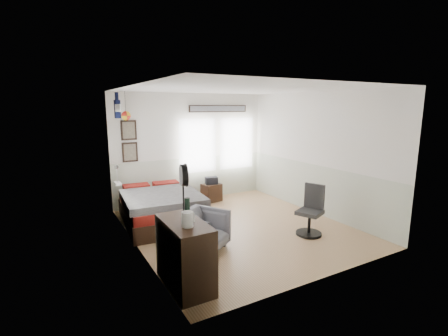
{
  "coord_description": "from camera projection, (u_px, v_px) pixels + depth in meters",
  "views": [
    {
      "loc": [
        -3.24,
        -5.23,
        2.39
      ],
      "look_at": [
        -0.1,
        0.4,
        1.15
      ],
      "focal_mm": 26.0,
      "sensor_mm": 36.0,
      "label": 1
    }
  ],
  "objects": [
    {
      "name": "armchair",
      "position": [
        203.0,
        230.0,
        5.43
      ],
      "size": [
        1.0,
        1.01,
        0.67
      ],
      "primitive_type": "imported",
      "rotation": [
        0.0,
        0.0,
        0.56
      ],
      "color": "slate",
      "rests_on": "ground_plane"
    },
    {
      "name": "nightstand",
      "position": [
        211.0,
        192.0,
        8.24
      ],
      "size": [
        0.5,
        0.43,
        0.45
      ],
      "primitive_type": "cube",
      "rotation": [
        0.0,
        0.0,
        0.17
      ],
      "color": "#352214",
      "rests_on": "ground_plane"
    },
    {
      "name": "bed",
      "position": [
        160.0,
        207.0,
        6.71
      ],
      "size": [
        1.61,
        2.16,
        0.65
      ],
      "rotation": [
        0.0,
        0.0,
        -0.09
      ],
      "color": "#352214",
      "rests_on": "ground_plane"
    },
    {
      "name": "stand_fan",
      "position": [
        184.0,
        176.0,
        4.24
      ],
      "size": [
        0.14,
        0.31,
        0.75
      ],
      "rotation": [
        0.0,
        0.0,
        -0.21
      ],
      "color": "black",
      "rests_on": "dresser"
    },
    {
      "name": "wall_decor",
      "position": [
        151.0,
        119.0,
        7.24
      ],
      "size": [
        3.55,
        1.32,
        1.44
      ],
      "color": "#36251B",
      "rests_on": "room_shell"
    },
    {
      "name": "bottle",
      "position": [
        187.0,
        208.0,
        4.33
      ],
      "size": [
        0.07,
        0.07,
        0.28
      ],
      "primitive_type": "cylinder",
      "color": "black",
      "rests_on": "dresser"
    },
    {
      "name": "ground_plane",
      "position": [
        238.0,
        227.0,
        6.49
      ],
      "size": [
        4.0,
        4.5,
        0.01
      ],
      "primitive_type": "cube",
      "color": "#A7764A"
    },
    {
      "name": "black_bag",
      "position": [
        211.0,
        180.0,
        8.18
      ],
      "size": [
        0.34,
        0.26,
        0.18
      ],
      "primitive_type": "cube",
      "rotation": [
        0.0,
        0.0,
        -0.24
      ],
      "color": "black",
      "rests_on": "nightstand"
    },
    {
      "name": "dresser",
      "position": [
        185.0,
        254.0,
        4.31
      ],
      "size": [
        0.48,
        1.0,
        0.9
      ],
      "primitive_type": "cube",
      "color": "#352214",
      "rests_on": "ground_plane"
    },
    {
      "name": "room_shell",
      "position": [
        230.0,
        146.0,
        6.31
      ],
      "size": [
        4.02,
        4.52,
        2.71
      ],
      "color": "silver",
      "rests_on": "ground_plane"
    },
    {
      "name": "task_chair",
      "position": [
        311.0,
        214.0,
        6.08
      ],
      "size": [
        0.55,
        0.55,
        0.95
      ],
      "rotation": [
        0.0,
        0.0,
        0.4
      ],
      "color": "black",
      "rests_on": "ground_plane"
    },
    {
      "name": "kettle",
      "position": [
        188.0,
        219.0,
        4.04
      ],
      "size": [
        0.17,
        0.14,
        0.19
      ],
      "rotation": [
        0.0,
        0.0,
        0.28
      ],
      "color": "silver",
      "rests_on": "dresser"
    }
  ]
}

